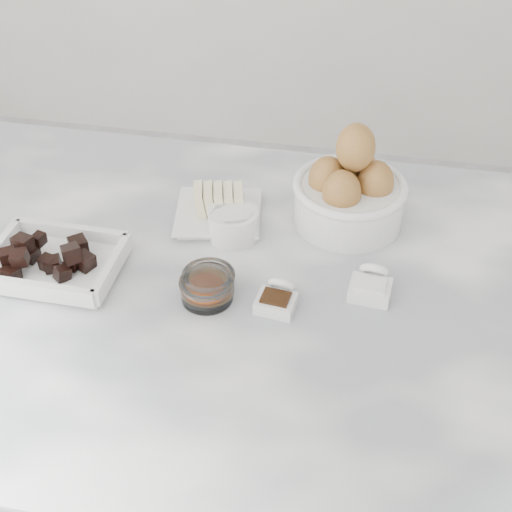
{
  "coord_description": "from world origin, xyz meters",
  "views": [
    {
      "loc": [
        0.18,
        -0.77,
        1.65
      ],
      "look_at": [
        0.02,
        0.03,
        0.98
      ],
      "focal_mm": 50.0,
      "sensor_mm": 36.0,
      "label": 1
    }
  ],
  "objects_px": {
    "zest_bowl": "(207,288)",
    "salt_spoon": "(371,285)",
    "egg_bowl": "(350,191)",
    "honey_bowl": "(209,282)",
    "sugar_ramekin": "(233,223)",
    "vanilla_spoon": "(277,298)",
    "chocolate_dish": "(54,259)",
    "butter_plate": "(217,207)"
  },
  "relations": [
    {
      "from": "zest_bowl",
      "to": "salt_spoon",
      "type": "bearing_deg",
      "value": 13.95
    },
    {
      "from": "vanilla_spoon",
      "to": "salt_spoon",
      "type": "bearing_deg",
      "value": 22.53
    },
    {
      "from": "sugar_ramekin",
      "to": "honey_bowl",
      "type": "distance_m",
      "value": 0.14
    },
    {
      "from": "honey_bowl",
      "to": "vanilla_spoon",
      "type": "distance_m",
      "value": 0.1
    },
    {
      "from": "vanilla_spoon",
      "to": "egg_bowl",
      "type": "bearing_deg",
      "value": 70.68
    },
    {
      "from": "honey_bowl",
      "to": "salt_spoon",
      "type": "distance_m",
      "value": 0.24
    },
    {
      "from": "butter_plate",
      "to": "chocolate_dish",
      "type": "bearing_deg",
      "value": -139.39
    },
    {
      "from": "zest_bowl",
      "to": "salt_spoon",
      "type": "relative_size",
      "value": 1.05
    },
    {
      "from": "egg_bowl",
      "to": "zest_bowl",
      "type": "relative_size",
      "value": 2.31
    },
    {
      "from": "sugar_ramekin",
      "to": "vanilla_spoon",
      "type": "xyz_separation_m",
      "value": [
        0.1,
        -0.15,
        -0.01
      ]
    },
    {
      "from": "sugar_ramekin",
      "to": "zest_bowl",
      "type": "relative_size",
      "value": 1.0
    },
    {
      "from": "salt_spoon",
      "to": "butter_plate",
      "type": "bearing_deg",
      "value": 152.66
    },
    {
      "from": "butter_plate",
      "to": "vanilla_spoon",
      "type": "height_order",
      "value": "butter_plate"
    },
    {
      "from": "honey_bowl",
      "to": "zest_bowl",
      "type": "relative_size",
      "value": 0.98
    },
    {
      "from": "vanilla_spoon",
      "to": "honey_bowl",
      "type": "bearing_deg",
      "value": 173.35
    },
    {
      "from": "chocolate_dish",
      "to": "salt_spoon",
      "type": "distance_m",
      "value": 0.47
    },
    {
      "from": "vanilla_spoon",
      "to": "salt_spoon",
      "type": "distance_m",
      "value": 0.14
    },
    {
      "from": "butter_plate",
      "to": "zest_bowl",
      "type": "distance_m",
      "value": 0.2
    },
    {
      "from": "zest_bowl",
      "to": "salt_spoon",
      "type": "height_order",
      "value": "salt_spoon"
    },
    {
      "from": "sugar_ramekin",
      "to": "honey_bowl",
      "type": "bearing_deg",
      "value": -92.81
    },
    {
      "from": "sugar_ramekin",
      "to": "vanilla_spoon",
      "type": "distance_m",
      "value": 0.18
    },
    {
      "from": "salt_spoon",
      "to": "honey_bowl",
      "type": "bearing_deg",
      "value": -169.85
    },
    {
      "from": "chocolate_dish",
      "to": "vanilla_spoon",
      "type": "xyz_separation_m",
      "value": [
        0.34,
        -0.01,
        -0.01
      ]
    },
    {
      "from": "chocolate_dish",
      "to": "butter_plate",
      "type": "relative_size",
      "value": 1.24
    },
    {
      "from": "honey_bowl",
      "to": "vanilla_spoon",
      "type": "xyz_separation_m",
      "value": [
        0.1,
        -0.01,
        -0.0
      ]
    },
    {
      "from": "egg_bowl",
      "to": "sugar_ramekin",
      "type": "bearing_deg",
      "value": -156.02
    },
    {
      "from": "chocolate_dish",
      "to": "egg_bowl",
      "type": "relative_size",
      "value": 1.06
    },
    {
      "from": "salt_spoon",
      "to": "sugar_ramekin",
      "type": "bearing_deg",
      "value": 157.56
    },
    {
      "from": "egg_bowl",
      "to": "honey_bowl",
      "type": "relative_size",
      "value": 2.36
    },
    {
      "from": "sugar_ramekin",
      "to": "chocolate_dish",
      "type": "bearing_deg",
      "value": -151.1
    },
    {
      "from": "sugar_ramekin",
      "to": "salt_spoon",
      "type": "height_order",
      "value": "sugar_ramekin"
    },
    {
      "from": "chocolate_dish",
      "to": "butter_plate",
      "type": "height_order",
      "value": "butter_plate"
    },
    {
      "from": "egg_bowl",
      "to": "vanilla_spoon",
      "type": "height_order",
      "value": "egg_bowl"
    },
    {
      "from": "egg_bowl",
      "to": "salt_spoon",
      "type": "distance_m",
      "value": 0.18
    },
    {
      "from": "sugar_ramekin",
      "to": "zest_bowl",
      "type": "bearing_deg",
      "value": -92.06
    },
    {
      "from": "vanilla_spoon",
      "to": "salt_spoon",
      "type": "xyz_separation_m",
      "value": [
        0.13,
        0.05,
        0.0
      ]
    },
    {
      "from": "butter_plate",
      "to": "honey_bowl",
      "type": "relative_size",
      "value": 2.03
    },
    {
      "from": "salt_spoon",
      "to": "chocolate_dish",
      "type": "bearing_deg",
      "value": -174.92
    },
    {
      "from": "honey_bowl",
      "to": "salt_spoon",
      "type": "bearing_deg",
      "value": 10.15
    },
    {
      "from": "chocolate_dish",
      "to": "egg_bowl",
      "type": "height_order",
      "value": "egg_bowl"
    },
    {
      "from": "egg_bowl",
      "to": "zest_bowl",
      "type": "distance_m",
      "value": 0.3
    },
    {
      "from": "zest_bowl",
      "to": "butter_plate",
      "type": "bearing_deg",
      "value": 99.37
    }
  ]
}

